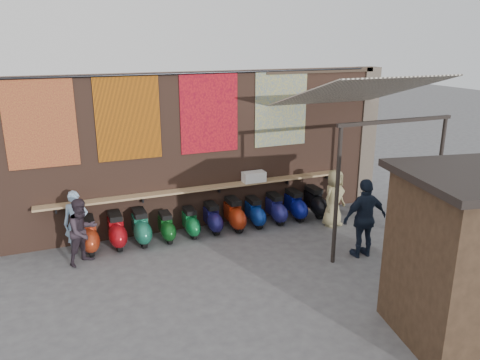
{
  "coord_description": "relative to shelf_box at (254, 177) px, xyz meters",
  "views": [
    {
      "loc": [
        -3.4,
        -8.56,
        4.79
      ],
      "look_at": [
        0.6,
        1.2,
        1.58
      ],
      "focal_mm": 35.0,
      "sensor_mm": 36.0,
      "label": 1
    }
  ],
  "objects": [
    {
      "name": "hang_rail",
      "position": [
        -1.45,
        0.17,
        2.72
      ],
      "size": [
        9.5,
        0.06,
        0.06
      ],
      "primitive_type": "cylinder",
      "rotation": [
        0.0,
        1.57,
        0.0
      ],
      "color": "black",
      "rests_on": "brick_wall"
    },
    {
      "name": "awning_header",
      "position": [
        2.05,
        -2.9,
        1.82
      ],
      "size": [
        3.0,
        0.08,
        0.08
      ],
      "primitive_type": "cube",
      "color": "black",
      "rests_on": "awning_post_left"
    },
    {
      "name": "ground",
      "position": [
        -1.45,
        -2.3,
        -1.26
      ],
      "size": [
        70.0,
        70.0,
        0.0
      ],
      "primitive_type": "plane",
      "color": "#474749",
      "rests_on": "ground"
    },
    {
      "name": "diner_right",
      "position": [
        -4.45,
        -0.84,
        -0.51
      ],
      "size": [
        0.92,
        0.87,
        1.5
      ],
      "primitive_type": "imported",
      "rotation": [
        0.0,
        0.0,
        0.58
      ],
      "color": "#2E242D",
      "rests_on": "ground"
    },
    {
      "name": "scooter_stool_0",
      "position": [
        -4.3,
        -0.28,
        -0.86
      ],
      "size": [
        0.38,
        0.85,
        0.81
      ],
      "primitive_type": null,
      "color": "#A13115",
      "rests_on": "ground"
    },
    {
      "name": "scooter_stool_6",
      "position": [
        -0.69,
        -0.32,
        -0.85
      ],
      "size": [
        0.39,
        0.86,
        0.82
      ],
      "primitive_type": null,
      "color": "maroon",
      "rests_on": "ground"
    },
    {
      "name": "shopper_tan",
      "position": [
        1.82,
        -1.08,
        -0.49
      ],
      "size": [
        0.88,
        0.74,
        1.54
      ],
      "primitive_type": "imported",
      "rotation": [
        0.0,
        0.0,
        0.39
      ],
      "color": "#8E845A",
      "rests_on": "ground"
    },
    {
      "name": "eating_counter",
      "position": [
        -1.45,
        0.03,
        -0.16
      ],
      "size": [
        8.0,
        0.32,
        0.05
      ],
      "primitive_type": "cube",
      "color": "#9E7A51",
      "rests_on": "brick_wall"
    },
    {
      "name": "stall_sign",
      "position": [
        1.55,
        -5.09,
        0.72
      ],
      "size": [
        1.19,
        0.27,
        0.5
      ],
      "primitive_type": "cube",
      "rotation": [
        0.0,
        0.0,
        -0.19
      ],
      "color": "gold",
      "rests_on": "market_stall"
    },
    {
      "name": "awning_post_left",
      "position": [
        0.65,
        -2.9,
        0.29
      ],
      "size": [
        0.09,
        0.09,
        3.1
      ],
      "primitive_type": "cylinder",
      "color": "black",
      "rests_on": "ground"
    },
    {
      "name": "scooter_stool_3",
      "position": [
        -2.49,
        -0.35,
        -0.91
      ],
      "size": [
        0.33,
        0.73,
        0.7
      ],
      "primitive_type": null,
      "color": "#0D4315",
      "rests_on": "ground"
    },
    {
      "name": "brick_wall",
      "position": [
        -1.45,
        0.4,
        0.74
      ],
      "size": [
        10.0,
        0.4,
        4.0
      ],
      "primitive_type": "cube",
      "color": "brown",
      "rests_on": "ground"
    },
    {
      "name": "scooter_stool_5",
      "position": [
        -1.27,
        -0.27,
        -0.89
      ],
      "size": [
        0.35,
        0.78,
        0.74
      ],
      "primitive_type": null,
      "color": "#16144B",
      "rests_on": "ground"
    },
    {
      "name": "stall_shelf",
      "position": [
        1.55,
        -5.09,
        -0.26
      ],
      "size": [
        2.08,
        0.49,
        0.06
      ],
      "primitive_type": "cube",
      "rotation": [
        0.0,
        0.0,
        -0.19
      ],
      "color": "#473321",
      "rests_on": "market_stall"
    },
    {
      "name": "scooter_stool_2",
      "position": [
        -3.1,
        -0.29,
        -0.85
      ],
      "size": [
        0.39,
        0.86,
        0.82
      ],
      "primitive_type": null,
      "color": "#19644B",
      "rests_on": "ground"
    },
    {
      "name": "scooter_stool_7",
      "position": [
        -0.11,
        -0.31,
        -0.89
      ],
      "size": [
        0.35,
        0.79,
        0.75
      ],
      "primitive_type": null,
      "color": "navy",
      "rests_on": "ground"
    },
    {
      "name": "scooter_stool_8",
      "position": [
        0.52,
        -0.29,
        -0.87
      ],
      "size": [
        0.37,
        0.81,
        0.77
      ],
      "primitive_type": null,
      "color": "navy",
      "rests_on": "ground"
    },
    {
      "name": "scooter_stool_9",
      "position": [
        1.12,
        -0.27,
        -0.86
      ],
      "size": [
        0.37,
        0.83,
        0.79
      ],
      "primitive_type": null,
      "color": "navy",
      "rests_on": "ground"
    },
    {
      "name": "scooter_stool_4",
      "position": [
        -1.87,
        -0.3,
        -0.91
      ],
      "size": [
        0.33,
        0.74,
        0.71
      ],
      "primitive_type": null,
      "color": "#0D612C",
      "rests_on": "ground"
    },
    {
      "name": "shelf_box",
      "position": [
        0.0,
        0.0,
        0.0
      ],
      "size": [
        0.6,
        0.31,
        0.27
      ],
      "primitive_type": "cube",
      "color": "white",
      "rests_on": "eating_counter"
    },
    {
      "name": "awning_post_right",
      "position": [
        3.45,
        -2.9,
        0.29
      ],
      "size": [
        0.09,
        0.09,
        3.1
      ],
      "primitive_type": "cylinder",
      "color": "black",
      "rests_on": "ground"
    },
    {
      "name": "tapestry_sun",
      "position": [
        -3.15,
        0.18,
        1.74
      ],
      "size": [
        1.5,
        0.02,
        2.0
      ],
      "primitive_type": "cube",
      "color": "orange",
      "rests_on": "brick_wall"
    },
    {
      "name": "pier_right",
      "position": [
        3.75,
        0.4,
        0.74
      ],
      "size": [
        0.5,
        0.5,
        4.0
      ],
      "primitive_type": "cube",
      "color": "#4C4238",
      "rests_on": "ground"
    },
    {
      "name": "shopper_grey",
      "position": [
        3.45,
        -3.08,
        -0.43
      ],
      "size": [
        1.21,
        0.9,
        1.66
      ],
      "primitive_type": "imported",
      "rotation": [
        0.0,
        0.0,
        2.85
      ],
      "color": "slate",
      "rests_on": "ground"
    },
    {
      "name": "scooter_stool_1",
      "position": [
        -3.67,
        -0.26,
        -0.85
      ],
      "size": [
        0.39,
        0.86,
        0.82
      ],
      "primitive_type": null,
      "color": "#9C0C12",
      "rests_on": "ground"
    },
    {
      "name": "tapestry_multi",
      "position": [
        0.85,
        0.18,
        1.74
      ],
      "size": [
        1.5,
        0.02,
        2.0
      ],
      "primitive_type": "cube",
      "color": "#2A519B",
      "rests_on": "brick_wall"
    },
    {
      "name": "tapestry_orange",
      "position": [
        -1.15,
        0.18,
        1.74
      ],
      "size": [
        1.5,
        0.02,
        2.0
      ],
      "primitive_type": "cube",
      "color": "red",
      "rests_on": "brick_wall"
    },
    {
      "name": "scooter_stool_10",
      "position": [
        1.75,
        -0.28,
        -0.85
      ],
      "size": [
        0.39,
        0.86,
        0.81
      ],
      "primitive_type": null,
      "color": "black",
      "rests_on": "ground"
    },
    {
      "name": "tapestry_redgold",
      "position": [
        -5.05,
        0.18,
        1.74
      ],
      "size": [
        1.5,
        0.02,
        2.0
      ],
      "primitive_type": "cube",
      "color": "maroon",
      "rests_on": "brick_wall"
    },
    {
      "name": "awning_canvas",
      "position": [
        2.05,
        -1.4,
        2.29
      ],
      "size": [
        3.2,
        3.28,
        0.97
      ],
      "primitive_type": "cube",
      "rotation": [
        -0.28,
        0.0,
        0.0
      ],
      "color": "beige",
      "rests_on": "brick_wall"
    },
    {
      "name": "shopper_navy",
      "position": [
        1.45,
        -2.88,
        -0.34
      ],
      "size": [
        1.09,
        0.49,
        1.83
      ],
      "primitive_type": "imported",
      "rotation": [
        0.0,
        0.0,
        3.1
      ],
      "color": "#151E30",
      "rests_on": "ground"
    },
    {
      "name": "awning_ledger",
      "position": [
        2.05,
        0.19,
        2.69
      ],
      "size": [
        3.3,
        0.08,
        0.12
      ],
      "primitive_type": "cube",
      "color": "#33261C",
      "rests_on": "brick_wall"
    },
    {
      "name": "diner_left",
      "position": [
        -4.55,
        -0.3,
        -0.5
      ],
      "size": [
        0.6,
        0.45,
        1.51
      ],
      "primitive_type": "imported",
      "rotation": [
        0.0,
        0.0,
        -0.16
      ],
      "color": "#86A5C3",
      "rests_on": "ground"
    }
  ]
}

